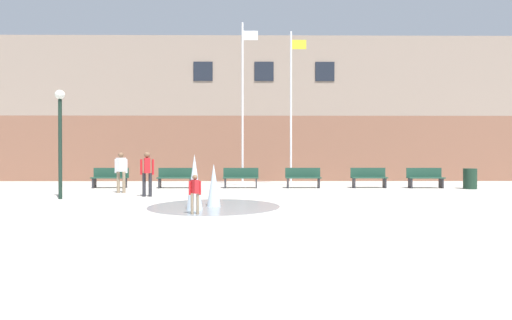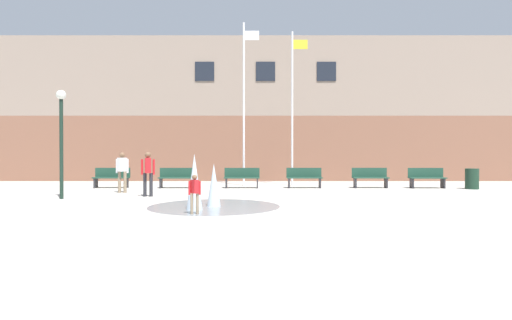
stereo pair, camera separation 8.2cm
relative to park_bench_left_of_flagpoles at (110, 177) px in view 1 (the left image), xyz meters
The scene contains 16 objects.
ground_plane 13.12m from the park_bench_left_of_flagpoles, 57.13° to the right, with size 100.00×100.00×0.00m, color #B2ADA3.
library_building 11.22m from the park_bench_left_of_flagpoles, 47.79° to the left, with size 36.00×6.05×8.39m.
splash_fountain 8.74m from the park_bench_left_of_flagpoles, 53.93° to the right, with size 3.76×3.76×1.50m.
park_bench_left_of_flagpoles is the anchor object (origin of this frame).
park_bench_under_left_flagpole 2.98m from the park_bench_left_of_flagpoles, ahead, with size 1.60×0.44×0.91m.
park_bench_center 5.93m from the park_bench_left_of_flagpoles, ahead, with size 1.60×0.44×0.91m.
park_bench_under_right_flagpole 8.76m from the park_bench_left_of_flagpoles, ahead, with size 1.60×0.44×0.91m.
park_bench_near_trashcan 11.76m from the park_bench_left_of_flagpoles, ahead, with size 1.60×0.44×0.91m.
park_bench_far_right 14.27m from the park_bench_left_of_flagpoles, ahead, with size 1.60×0.44×0.91m.
teen_by_trashcan 4.75m from the park_bench_left_of_flagpoles, 55.14° to the right, with size 0.50×0.39×1.59m.
child_running 9.66m from the park_bench_left_of_flagpoles, 58.53° to the right, with size 0.31×0.24×0.99m.
adult_in_red 2.80m from the park_bench_left_of_flagpoles, 61.93° to the right, with size 0.50×0.39×1.59m.
flagpole_left 7.21m from the park_bench_left_of_flagpoles, 13.21° to the left, with size 0.80×0.10×7.97m.
flagpole_right 9.19m from the park_bench_left_of_flagpoles, ahead, with size 0.80×0.10×7.53m.
lamp_post_left_lane 5.07m from the park_bench_left_of_flagpoles, 89.91° to the right, with size 0.32×0.32×3.66m.
trash_can 16.06m from the park_bench_left_of_flagpoles, ahead, with size 0.56×0.56×0.90m, color #193323.
Camera 1 is at (-0.63, -7.10, 1.44)m, focal length 28.00 mm.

